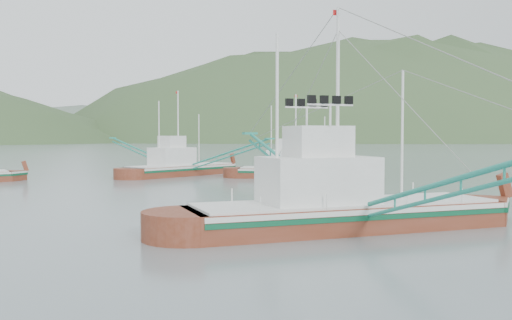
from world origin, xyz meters
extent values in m
plane|color=slate|center=(0.00, 0.00, 0.00)|extent=(1200.00, 1200.00, 0.00)
cube|color=maroon|center=(2.64, -2.65, 0.22)|extent=(16.81, 6.12, 2.19)
cube|color=silver|center=(2.64, -2.65, 1.15)|extent=(16.49, 6.17, 0.24)
cube|color=#0B4E2E|center=(2.64, -2.65, 0.88)|extent=(16.49, 6.19, 0.24)
cube|color=silver|center=(2.64, -2.65, 1.37)|extent=(15.97, 5.81, 0.13)
cube|color=silver|center=(1.00, -2.83, 2.52)|extent=(5.82, 4.07, 2.41)
cube|color=silver|center=(1.00, -2.83, 4.49)|extent=(3.09, 2.70, 1.53)
cylinder|color=white|center=(2.09, -2.71, 6.24)|extent=(0.18, 0.18, 9.86)
cylinder|color=white|center=(-1.18, -3.06, 5.51)|extent=(0.15, 0.15, 8.38)
cylinder|color=white|center=(5.90, -2.30, 4.77)|extent=(0.13, 0.13, 6.90)
cube|color=maroon|center=(11.28, 31.24, 0.18)|extent=(14.19, 8.32, 1.84)
cube|color=silver|center=(11.28, 31.24, 0.96)|extent=(13.96, 8.29, 0.20)
cube|color=#0B4E2E|center=(11.28, 31.24, 0.74)|extent=(13.97, 8.31, 0.20)
cube|color=silver|center=(11.28, 31.24, 1.15)|extent=(13.48, 7.91, 0.11)
cube|color=silver|center=(9.99, 31.73, 2.11)|extent=(5.34, 4.38, 2.02)
cube|color=silver|center=(9.99, 31.73, 3.77)|extent=(2.95, 2.74, 1.29)
cylinder|color=white|center=(10.85, 31.40, 5.24)|extent=(0.15, 0.15, 8.27)
cylinder|color=white|center=(8.27, 32.38, 4.62)|extent=(0.13, 0.13, 7.03)
cylinder|color=white|center=(13.86, 30.26, 4.00)|extent=(0.11, 0.11, 5.79)
cube|color=maroon|center=(-1.20, 38.48, 0.20)|extent=(14.21, 11.98, 1.97)
cube|color=silver|center=(-1.20, 38.48, 1.03)|extent=(14.02, 11.87, 0.22)
cube|color=#0B4E2E|center=(-1.20, 38.48, 0.79)|extent=(14.03, 11.89, 0.22)
cube|color=silver|center=(-1.20, 38.48, 1.23)|extent=(13.50, 11.38, 0.12)
cube|color=silver|center=(-2.38, 37.59, 2.27)|extent=(5.83, 5.47, 2.17)
cube|color=silver|center=(-2.38, 37.59, 4.04)|extent=(3.35, 3.27, 1.38)
cylinder|color=white|center=(-1.59, 38.18, 5.62)|extent=(0.16, 0.16, 8.87)
cylinder|color=white|center=(-3.96, 36.42, 4.95)|extent=(0.14, 0.14, 7.54)
cylinder|color=white|center=(1.18, 40.24, 4.29)|extent=(0.12, 0.12, 6.21)
ellipsoid|color=#334D27|center=(240.00, 430.00, 0.00)|extent=(684.00, 432.00, 306.00)
ellipsoid|color=slate|center=(30.00, 560.00, 0.00)|extent=(960.00, 400.00, 240.00)
camera|label=1|loc=(-8.76, -29.62, 4.80)|focal=40.00mm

